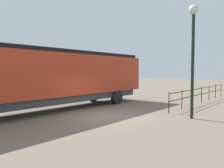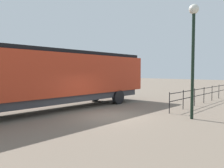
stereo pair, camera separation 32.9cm
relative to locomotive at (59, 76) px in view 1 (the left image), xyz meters
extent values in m
plane|color=#756656|center=(3.80, 0.55, -2.18)|extent=(120.00, 120.00, 0.00)
cube|color=red|center=(0.00, -0.56, 0.13)|extent=(2.83, 15.71, 2.61)
cube|color=black|center=(0.00, 5.94, -0.26)|extent=(2.72, 2.71, 1.82)
cube|color=black|center=(0.00, -0.56, 1.55)|extent=(2.55, 15.08, 0.24)
cube|color=#38383D|center=(0.00, -0.56, -1.40)|extent=(2.55, 14.45, 0.45)
cylinder|color=black|center=(-1.26, 4.47, -1.63)|extent=(0.30, 1.10, 1.10)
cylinder|color=black|center=(1.26, 4.47, -1.63)|extent=(0.30, 1.10, 1.10)
cylinder|color=black|center=(7.66, 2.80, 0.59)|extent=(0.16, 0.16, 5.53)
sphere|color=silver|center=(7.66, 2.80, 3.51)|extent=(0.50, 0.50, 0.50)
cube|color=black|center=(6.05, 9.29, -1.01)|extent=(0.04, 11.70, 0.04)
cube|color=black|center=(6.05, 9.29, -1.48)|extent=(0.04, 11.70, 0.04)
cylinder|color=black|center=(6.05, 3.44, -1.54)|extent=(0.05, 0.05, 1.26)
cylinder|color=black|center=(6.05, 5.39, -1.54)|extent=(0.05, 0.05, 1.26)
cylinder|color=black|center=(6.05, 7.34, -1.54)|extent=(0.05, 0.05, 1.26)
cylinder|color=black|center=(6.05, 9.29, -1.54)|extent=(0.05, 0.05, 1.26)
cylinder|color=black|center=(6.05, 11.24, -1.54)|extent=(0.05, 0.05, 1.26)
cylinder|color=black|center=(6.05, 13.19, -1.54)|extent=(0.05, 0.05, 1.26)
cylinder|color=black|center=(6.05, 15.14, -1.54)|extent=(0.05, 0.05, 1.26)
camera|label=1|loc=(11.99, -9.07, 0.33)|focal=36.37mm
camera|label=2|loc=(12.24, -8.86, 0.33)|focal=36.37mm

